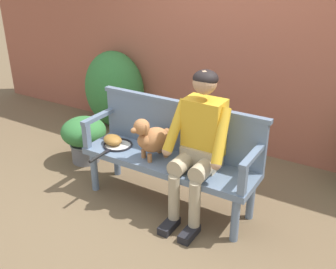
# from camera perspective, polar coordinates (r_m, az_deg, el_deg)

# --- Properties ---
(ground_plane) EXTENTS (40.00, 40.00, 0.00)m
(ground_plane) POSITION_cam_1_polar(r_m,az_deg,el_deg) (3.84, -0.00, -9.88)
(ground_plane) COLOR brown
(brick_garden_fence) EXTENTS (8.00, 0.30, 2.57)m
(brick_garden_fence) POSITION_cam_1_polar(r_m,az_deg,el_deg) (4.68, 10.49, 13.32)
(brick_garden_fence) COLOR #9E5642
(brick_garden_fence) RESTS_ON ground
(hedge_bush_far_right) EXTENTS (0.85, 0.68, 1.05)m
(hedge_bush_far_right) POSITION_cam_1_polar(r_m,az_deg,el_deg) (5.37, -7.84, 6.52)
(hedge_bush_far_right) COLOR #337538
(hedge_bush_far_right) RESTS_ON ground
(garden_bench) EXTENTS (1.67, 0.48, 0.47)m
(garden_bench) POSITION_cam_1_polar(r_m,az_deg,el_deg) (3.62, -0.00, -4.53)
(garden_bench) COLOR slate
(garden_bench) RESTS_ON ground
(bench_backrest) EXTENTS (1.71, 0.06, 0.50)m
(bench_backrest) POSITION_cam_1_polar(r_m,az_deg,el_deg) (3.64, 1.72, 1.24)
(bench_backrest) COLOR slate
(bench_backrest) RESTS_ON garden_bench
(bench_armrest_left_end) EXTENTS (0.06, 0.48, 0.28)m
(bench_armrest_left_end) POSITION_cam_1_polar(r_m,az_deg,el_deg) (3.88, -10.75, 1.43)
(bench_armrest_left_end) COLOR slate
(bench_armrest_left_end) RESTS_ON garden_bench
(bench_armrest_right_end) EXTENTS (0.06, 0.48, 0.28)m
(bench_armrest_right_end) POSITION_cam_1_polar(r_m,az_deg,el_deg) (3.13, 11.71, -4.55)
(bench_armrest_right_end) COLOR slate
(bench_armrest_right_end) RESTS_ON garden_bench
(person_seated) EXTENTS (0.56, 0.64, 1.34)m
(person_seated) POSITION_cam_1_polar(r_m,az_deg,el_deg) (3.32, 4.60, -0.96)
(person_seated) COLOR black
(person_seated) RESTS_ON ground
(dog_on_bench) EXTENTS (0.30, 0.40, 0.41)m
(dog_on_bench) POSITION_cam_1_polar(r_m,az_deg,el_deg) (3.52, -2.48, -0.50)
(dog_on_bench) COLOR #AD7042
(dog_on_bench) RESTS_ON garden_bench
(tennis_racket) EXTENTS (0.29, 0.56, 0.03)m
(tennis_racket) POSITION_cam_1_polar(r_m,az_deg,el_deg) (3.84, -7.58, -1.66)
(tennis_racket) COLOR black
(tennis_racket) RESTS_ON garden_bench
(baseball_glove) EXTENTS (0.27, 0.25, 0.09)m
(baseball_glove) POSITION_cam_1_polar(r_m,az_deg,el_deg) (3.89, -8.09, -0.77)
(baseball_glove) COLOR #9E6B2D
(baseball_glove) RESTS_ON garden_bench
(potted_plant) EXTENTS (0.51, 0.51, 0.53)m
(potted_plant) POSITION_cam_1_polar(r_m,az_deg,el_deg) (4.52, -12.16, -0.20)
(potted_plant) COLOR slate
(potted_plant) RESTS_ON ground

